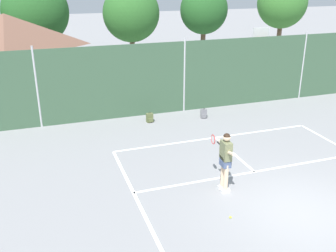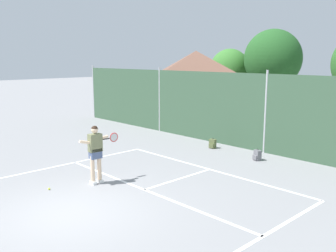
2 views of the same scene
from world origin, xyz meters
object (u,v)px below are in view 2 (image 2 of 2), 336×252
at_px(tennis_player, 96,149).
at_px(backpack_olive, 212,144).
at_px(backpack_grey, 257,155).
at_px(tennis_ball, 49,189).

xyz_separation_m(tennis_player, backpack_olive, (-0.48, 6.26, -0.92)).
relative_size(tennis_player, backpack_grey, 4.01).
height_order(tennis_ball, backpack_grey, backpack_grey).
xyz_separation_m(tennis_player, backpack_grey, (1.98, 6.00, -0.92)).
height_order(tennis_ball, backpack_olive, backpack_olive).
relative_size(backpack_olive, backpack_grey, 1.00).
bearing_deg(tennis_player, backpack_olive, 94.38).
relative_size(tennis_player, tennis_ball, 28.10).
bearing_deg(backpack_olive, tennis_player, -85.62).
bearing_deg(backpack_olive, tennis_ball, -89.94).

